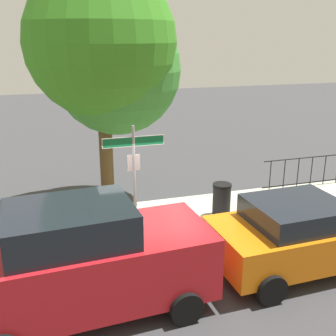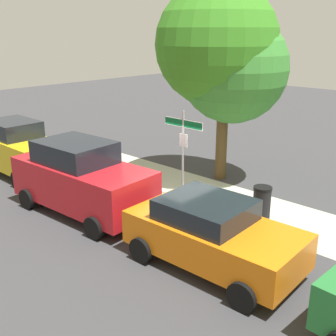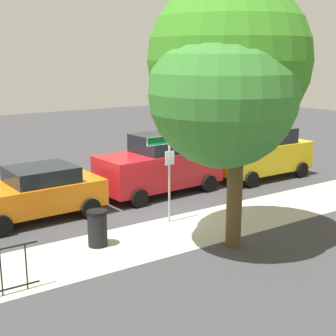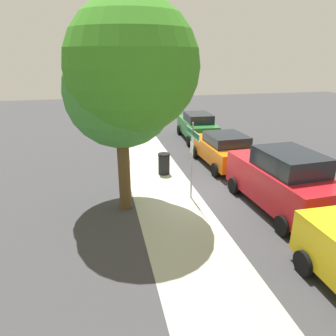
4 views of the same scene
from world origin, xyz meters
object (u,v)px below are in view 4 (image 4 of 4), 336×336
at_px(street_sign, 192,147).
at_px(car_red, 282,181).
at_px(car_orange, 224,149).
at_px(trash_bin, 164,164).
at_px(car_green, 197,126).
at_px(shade_tree, 130,80).

bearing_deg(street_sign, car_red, -118.94).
relative_size(street_sign, car_orange, 0.71).
relative_size(street_sign, trash_bin, 3.01).
height_order(car_orange, car_green, car_green).
relative_size(car_red, trash_bin, 4.82).
distance_m(shade_tree, car_red, 6.22).
height_order(shade_tree, car_green, shade_tree).
distance_m(car_red, trash_bin, 5.43).
relative_size(shade_tree, car_green, 1.57).
xyz_separation_m(car_red, trash_bin, (4.24, 3.34, -0.59)).
relative_size(car_green, trash_bin, 4.51).
height_order(car_orange, trash_bin, car_orange).
distance_m(street_sign, trash_bin, 3.13).
distance_m(shade_tree, car_green, 10.43).
distance_m(shade_tree, car_orange, 6.94).
bearing_deg(car_green, car_orange, -179.54).
bearing_deg(trash_bin, car_red, -141.82).
bearing_deg(shade_tree, street_sign, -84.66).
relative_size(shade_tree, car_red, 1.47).
distance_m(shade_tree, trash_bin, 5.20).
relative_size(street_sign, car_green, 0.67).
bearing_deg(car_green, shade_tree, 151.92).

